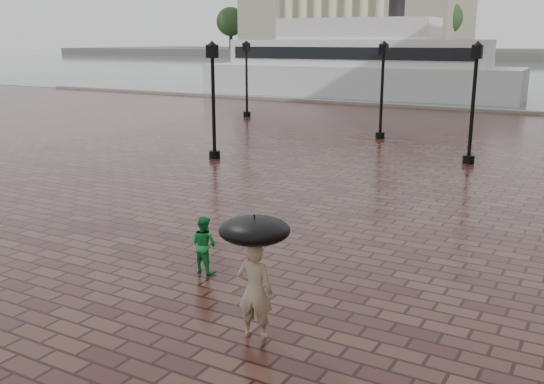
{
  "coord_description": "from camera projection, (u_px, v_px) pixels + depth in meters",
  "views": [
    {
      "loc": [
        7.76,
        -9.45,
        4.58
      ],
      "look_at": [
        1.49,
        1.51,
        1.4
      ],
      "focal_mm": 40.0,
      "sensor_mm": 36.0,
      "label": 1
    }
  ],
  "objects": [
    {
      "name": "ground",
      "position": [
        176.0,
        263.0,
        12.81
      ],
      "size": [
        300.0,
        300.0,
        0.0
      ],
      "primitive_type": "plane",
      "color": "#351818",
      "rests_on": "ground"
    },
    {
      "name": "quay_edge",
      "position": [
        483.0,
        111.0,
        39.74
      ],
      "size": [
        80.0,
        0.6,
        0.3
      ],
      "primitive_type": "cube",
      "color": "slate",
      "rests_on": "ground"
    },
    {
      "name": "adult_pedestrian",
      "position": [
        255.0,
        291.0,
        9.43
      ],
      "size": [
        0.63,
        0.47,
        1.57
      ],
      "primitive_type": "imported",
      "rotation": [
        0.0,
        0.0,
        3.33
      ],
      "color": "tan",
      "rests_on": "ground"
    },
    {
      "name": "museum",
      "position": [
        356.0,
        3.0,
        157.6
      ],
      "size": [
        57.0,
        32.5,
        26.0
      ],
      "color": "gray",
      "rests_on": "ground"
    },
    {
      "name": "ferry_near",
      "position": [
        357.0,
        65.0,
        49.8
      ],
      "size": [
        26.35,
        7.62,
        8.55
      ],
      "rotation": [
        0.0,
        0.0,
        0.05
      ],
      "color": "silver",
      "rests_on": "ground"
    },
    {
      "name": "street_lamps",
      "position": [
        387.0,
        90.0,
        27.82
      ],
      "size": [
        21.44,
        14.44,
        4.4
      ],
      "color": "black",
      "rests_on": "ground"
    },
    {
      "name": "child_pedestrian",
      "position": [
        204.0,
        244.0,
        12.17
      ],
      "size": [
        0.62,
        0.51,
        1.17
      ],
      "primitive_type": "imported",
      "rotation": [
        0.0,
        0.0,
        3.01
      ],
      "color": "green",
      "rests_on": "ground"
    },
    {
      "name": "umbrella",
      "position": [
        255.0,
        230.0,
        9.19
      ],
      "size": [
        1.1,
        1.1,
        1.11
      ],
      "color": "black",
      "rests_on": "ground"
    }
  ]
}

